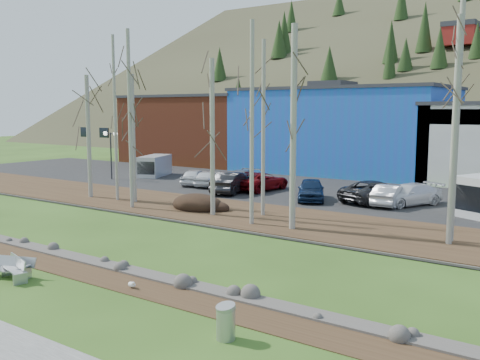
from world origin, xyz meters
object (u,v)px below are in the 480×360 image
Objects in this scene: car_5 at (390,195)px; litter_bin at (226,323)px; van_grey at (154,166)px; car_7 at (409,195)px; car_8 at (242,180)px; car_0 at (208,178)px; bench_intact at (15,269)px; car_9 at (195,177)px; street_lamp at (111,142)px; car_3 at (238,180)px; car_1 at (232,182)px; seagull at (132,284)px; car_4 at (311,189)px; car_6 at (375,191)px; bench_damaged at (11,267)px; car_2 at (261,181)px.

litter_bin is at bearing 93.63° from car_5.
litter_bin is 0.20× the size of van_grey.
car_7 is 23.85m from van_grey.
car_0 is at bearing 15.28° from car_8.
bench_intact is 24.23m from car_9.
car_0 is 14.75m from car_5.
street_lamp is 0.88× the size of car_7.
car_3 reaches higher than car_8.
bench_intact is at bearing 89.19° from car_1.
car_9 is (-14.05, 20.48, 0.63)m from seagull.
car_3 is (-9.88, 20.58, 0.68)m from seagull.
car_3 is 1.19× the size of car_5.
car_4 is at bearing -1.69° from street_lamp.
litter_bin is at bearing -95.21° from car_4.
van_grey reaches higher than car_8.
car_5 is (-3.04, 21.69, 0.36)m from litter_bin.
car_4 is (-2.94, 19.16, 0.70)m from seagull.
car_6 reaches higher than car_7.
car_8 is (0.06, 0.41, -0.02)m from car_3.
car_9 is (-11.11, 1.32, -0.08)m from car_4.
car_8 is at bearing -30.94° from van_grey.
car_3 is 0.42m from car_8.
car_8 is at bearing 82.60° from bench_damaged.
street_lamp reaches higher than litter_bin.
car_4 is 18.20m from van_grey.
bench_intact is 0.36× the size of car_7.
car_0 is at bearing -149.55° from car_7.
street_lamp reaches higher than car_4.
bench_intact is at bearing -136.88° from seagull.
car_4 is at bearing 102.26° from bench_intact.
car_2 is 1.20× the size of car_5.
bench_intact is 0.34m from bench_damaged.
car_7 is at bearing -156.60° from car_6.
car_9 is at bearing 12.04° from car_8.
car_9 is at bearing 19.91° from car_6.
car_4 reaches higher than car_8.
car_7 is 17.08m from car_9.
bench_damaged is 20.93m from car_1.
car_1 is 10.25m from car_6.
bench_damaged is 23.57m from car_0.
car_6 is 2.16m from car_7.
car_0 is (9.59, 1.41, -2.62)m from street_lamp.
car_1 reaches higher than car_9.
car_0 is at bearing 145.77° from car_4.
bench_damaged is 23.15m from car_6.
car_1 is at bearing 157.12° from car_4.
street_lamp is 0.89× the size of car_1.
van_grey is at bearing -2.97° from car_2.
car_9 is at bearing 131.13° from litter_bin.
car_6 reaches higher than bench_intact.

